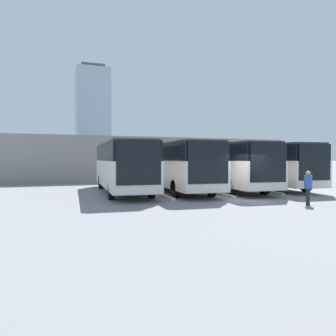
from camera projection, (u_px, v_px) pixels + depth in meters
ground_plane at (244, 200)px, 18.10m from camera, size 600.00×600.00×0.00m
bus_0 at (263, 164)px, 25.46m from camera, size 3.37×11.69×3.30m
curb_divider_0 at (255, 190)px, 23.28m from camera, size 0.68×6.45×0.15m
bus_1 at (223, 165)px, 23.86m from camera, size 3.37×11.69×3.30m
curb_divider_1 at (212, 192)px, 21.68m from camera, size 0.68×6.45×0.15m
bus_2 at (176, 165)px, 22.74m from camera, size 3.37×11.69×3.30m
curb_divider_2 at (158, 194)px, 20.56m from camera, size 0.68×6.45×0.15m
bus_3 at (122, 165)px, 21.84m from camera, size 3.37×11.69×3.30m
pedestrian at (308, 187)px, 15.92m from camera, size 0.53×0.53×1.69m
station_building at (140, 159)px, 38.70m from camera, size 31.05×14.66×4.51m
office_tower at (93, 115)px, 207.39m from camera, size 20.40×20.40×61.00m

